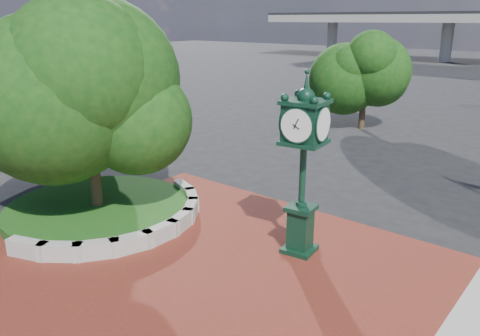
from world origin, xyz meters
name	(u,v)px	position (x,y,z in m)	size (l,w,h in m)	color
ground	(205,261)	(0.00, 0.00, 0.00)	(200.00, 200.00, 0.00)	black
plaza	(178,275)	(0.00, -1.00, 0.02)	(12.00, 12.00, 0.04)	maroon
planter_wall	(141,226)	(-2.71, 0.00, 0.27)	(2.96, 6.77, 0.54)	#9E9B93
grass_bed	(98,210)	(-5.00, 0.00, 0.20)	(6.10, 6.10, 0.40)	#1D4C15
tree_planter	(88,107)	(-5.00, 0.00, 3.72)	(5.20, 5.20, 6.33)	#38281C
tree_northwest	(83,67)	(-13.00, 5.00, 4.12)	(5.60, 5.60, 6.93)	#38281C
tree_street	(365,75)	(-4.00, 18.00, 3.24)	(4.40, 4.40, 5.45)	#38281C
post_clock	(303,159)	(1.75, 2.11, 2.80)	(1.18, 1.18, 5.10)	black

